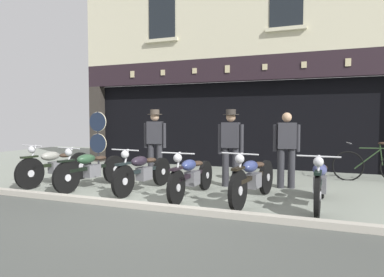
{
  "coord_description": "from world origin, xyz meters",
  "views": [
    {
      "loc": [
        2.51,
        -4.68,
        1.44
      ],
      "look_at": [
        -0.3,
        2.79,
        1.01
      ],
      "focal_mm": 31.29,
      "sensor_mm": 36.0,
      "label": 1
    }
  ],
  "objects": [
    {
      "name": "ground",
      "position": [
        0.0,
        -0.98,
        -0.04
      ],
      "size": [
        21.95,
        22.0,
        0.18
      ],
      "color": "gray"
    },
    {
      "name": "motorcycle_center",
      "position": [
        0.31,
        1.14,
        0.41
      ],
      "size": [
        0.62,
        1.99,
        0.9
      ],
      "rotation": [
        0.0,
        0.0,
        3.1
      ],
      "color": "black",
      "rests_on": "ground"
    },
    {
      "name": "shop_facade",
      "position": [
        -0.0,
        7.02,
        1.69
      ],
      "size": [
        10.25,
        4.42,
        6.19
      ],
      "color": "black",
      "rests_on": "ground"
    },
    {
      "name": "motorcycle_right",
      "position": [
        2.56,
        1.21,
        0.43
      ],
      "size": [
        0.62,
        2.05,
        0.92
      ],
      "rotation": [
        0.0,
        0.0,
        3.09
      ],
      "color": "black",
      "rests_on": "ground"
    },
    {
      "name": "motorcycle_left",
      "position": [
        -1.98,
        1.17,
        0.42
      ],
      "size": [
        0.62,
        1.92,
        0.91
      ],
      "rotation": [
        0.0,
        0.0,
        2.97
      ],
      "color": "black",
      "rests_on": "ground"
    },
    {
      "name": "tyre_sign_pole",
      "position": [
        -3.75,
        3.82,
        1.04
      ],
      "size": [
        0.6,
        0.06,
        1.71
      ],
      "color": "#232328",
      "rests_on": "ground"
    },
    {
      "name": "motorcycle_center_right",
      "position": [
        1.46,
        1.16,
        0.43
      ],
      "size": [
        0.62,
        2.09,
        0.92
      ],
      "rotation": [
        0.0,
        0.0,
        2.98
      ],
      "color": "black",
      "rests_on": "ground"
    },
    {
      "name": "salesman_right",
      "position": [
        1.89,
        2.63,
        0.89
      ],
      "size": [
        0.55,
        0.3,
        1.61
      ],
      "rotation": [
        0.0,
        0.0,
        3.38
      ],
      "color": "#2D2D33",
      "rests_on": "ground"
    },
    {
      "name": "motorcycle_far_left",
      "position": [
        -3.02,
        1.26,
        0.43
      ],
      "size": [
        0.62,
        1.98,
        0.92
      ],
      "rotation": [
        0.0,
        0.0,
        2.99
      ],
      "color": "black",
      "rests_on": "ground"
    },
    {
      "name": "shopkeeper_center",
      "position": [
        0.75,
        2.36,
        0.93
      ],
      "size": [
        0.56,
        0.35,
        1.68
      ],
      "rotation": [
        0.0,
        0.0,
        3.19
      ],
      "color": "#2D2D33",
      "rests_on": "ground"
    },
    {
      "name": "motorcycle_center_left",
      "position": [
        -0.79,
        1.28,
        0.41
      ],
      "size": [
        0.62,
        1.94,
        0.9
      ],
      "rotation": [
        0.0,
        0.0,
        3.03
      ],
      "color": "black",
      "rests_on": "ground"
    },
    {
      "name": "salesman_left",
      "position": [
        -1.29,
        2.78,
        0.96
      ],
      "size": [
        0.55,
        0.37,
        1.71
      ],
      "rotation": [
        0.0,
        0.0,
        3.39
      ],
      "color": "#2D2D33",
      "rests_on": "ground"
    },
    {
      "name": "leaning_bicycle",
      "position": [
        3.73,
        4.16,
        0.38
      ],
      "size": [
        1.76,
        0.5,
        0.95
      ],
      "rotation": [
        0.0,
        0.0,
        1.7
      ],
      "color": "black",
      "rests_on": "ground"
    },
    {
      "name": "advert_board_near",
      "position": [
        2.02,
        5.4,
        1.53
      ],
      "size": [
        0.78,
        0.03,
        1.05
      ],
      "color": "silver"
    }
  ]
}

